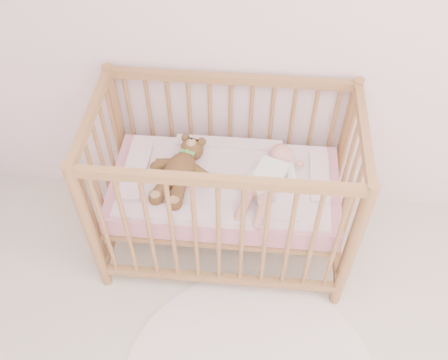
# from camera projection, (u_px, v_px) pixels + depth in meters

# --- Properties ---
(wall_back) EXTENTS (4.00, 0.02, 2.70)m
(wall_back) POSITION_uv_depth(u_px,v_px,m) (321.00, 9.00, 2.29)
(wall_back) COLOR white
(wall_back) RESTS_ON floor
(crib) EXTENTS (1.36, 0.76, 1.00)m
(crib) POSITION_uv_depth(u_px,v_px,m) (225.00, 188.00, 2.70)
(crib) COLOR #B3814C
(crib) RESTS_ON floor
(mattress) EXTENTS (1.22, 0.62, 0.13)m
(mattress) POSITION_uv_depth(u_px,v_px,m) (225.00, 189.00, 2.71)
(mattress) COLOR pink
(mattress) RESTS_ON crib
(blanket) EXTENTS (1.10, 0.58, 0.06)m
(blanket) POSITION_uv_depth(u_px,v_px,m) (225.00, 180.00, 2.65)
(blanket) COLOR pink
(blanket) RESTS_ON mattress
(baby) EXTENTS (0.45, 0.63, 0.14)m
(baby) POSITION_uv_depth(u_px,v_px,m) (269.00, 177.00, 2.57)
(baby) COLOR white
(baby) RESTS_ON blanket
(teddy_bear) EXTENTS (0.46, 0.57, 0.14)m
(teddy_bear) POSITION_uv_depth(u_px,v_px,m) (180.00, 169.00, 2.59)
(teddy_bear) COLOR brown
(teddy_bear) RESTS_ON blanket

